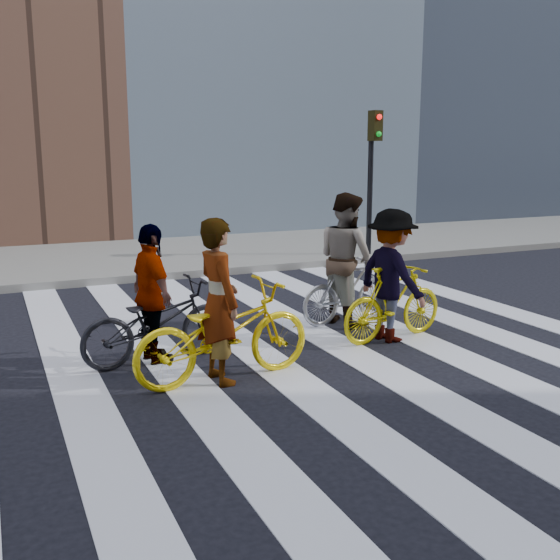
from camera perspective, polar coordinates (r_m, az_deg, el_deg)
ground at (r=8.45m, az=1.44°, el=-5.95°), size 100.00×100.00×0.00m
sidewalk_far at (r=15.37m, az=-10.71°, el=2.05°), size 100.00×5.00×0.15m
zebra_crosswalk at (r=8.44m, az=1.44°, el=-5.91°), size 8.25×10.00×0.01m
traffic_signal at (r=14.86m, az=8.07°, el=10.37°), size 0.22×0.42×3.33m
bike_yellow_left at (r=7.18m, az=-4.93°, el=-4.60°), size 2.14×0.94×1.09m
bike_silver_mid at (r=9.61m, az=5.98°, el=-0.88°), size 1.66×0.67×0.97m
bike_yellow_right at (r=8.82m, az=9.86°, el=-1.97°), size 1.73×0.73×1.01m
bike_dark_rear at (r=7.93m, az=-10.61°, el=-3.61°), size 1.95×0.91×0.98m
rider_left at (r=7.08m, az=-5.36°, el=-1.84°), size 0.50×0.70×1.81m
rider_mid at (r=9.50m, az=5.78°, el=1.86°), size 0.84×1.02×1.91m
rider_right at (r=8.72m, az=9.67°, el=0.38°), size 0.82×1.22×1.75m
rider_rear at (r=7.83m, az=-11.06°, el=-1.24°), size 0.54×1.02×1.67m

